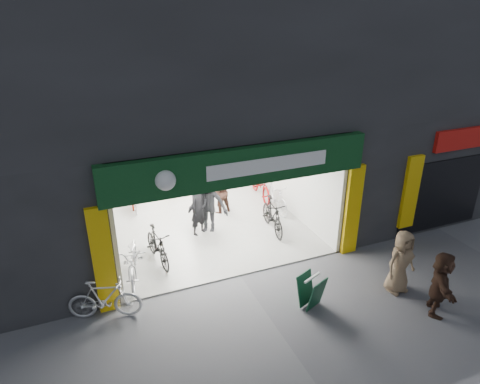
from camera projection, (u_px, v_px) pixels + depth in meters
ground at (240, 276)px, 10.99m from camera, size 60.00×60.00×0.00m
building at (208, 74)px, 13.76m from camera, size 17.00×10.27×8.00m
bike_left_front at (134, 259)px, 10.76m from camera, size 1.05×2.07×1.04m
bike_left_midfront at (157, 246)px, 11.38m from camera, size 0.68×1.72×1.01m
bike_left_midback at (133, 192)px, 14.77m from camera, size 0.84×1.76×0.89m
bike_left_back at (134, 194)px, 14.42m from camera, size 0.65×1.70×1.00m
bike_right_front at (273, 216)px, 12.93m from camera, size 0.72×1.82×1.06m
bike_right_mid at (261, 184)px, 15.17m from camera, size 0.94×2.08×1.05m
bike_right_back at (275, 197)px, 14.24m from camera, size 0.56×1.68×1.00m
parked_bike at (105, 299)px, 9.38m from camera, size 1.68×0.92×0.97m
customer_a at (199, 208)px, 12.62m from camera, size 0.75×0.67×1.73m
customer_b at (220, 191)px, 14.00m from camera, size 0.80×0.66×1.52m
customer_c at (208, 203)px, 12.75m from camera, size 1.41×1.24×1.89m
customer_d at (172, 174)px, 15.29m from camera, size 0.95×0.41×1.62m
pedestrian_near at (401, 262)px, 10.13m from camera, size 0.84×0.59×1.62m
pedestrian_far at (440, 284)px, 9.42m from camera, size 1.24×1.41×1.54m
sandwich_board at (311, 291)px, 9.73m from camera, size 0.66×0.67×0.79m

